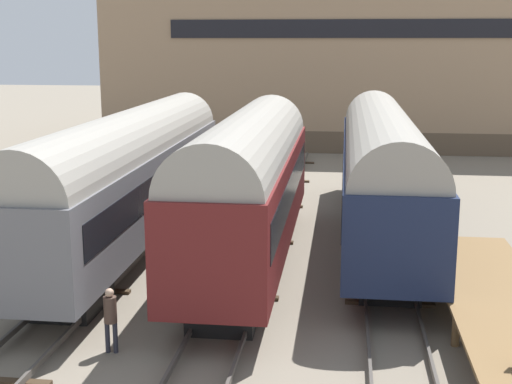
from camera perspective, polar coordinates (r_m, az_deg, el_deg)
The scene contains 10 objects.
ground_plane at distance 18.85m, azimuth -3.06°, elevation -11.67°, with size 200.00×200.00×0.00m, color slate.
track_left at distance 20.05m, azimuth -16.22°, elevation -10.21°, with size 2.60×60.00×0.26m.
track_middle at distance 18.79m, azimuth -3.07°, elevation -11.27°, with size 2.60×60.00×0.26m.
track_right at distance 18.59m, azimuth 11.22°, elevation -11.77°, with size 2.60×60.00×0.26m.
train_car_navy at distance 27.59m, azimuth 10.02°, elevation 2.15°, with size 2.94×18.90×5.10m.
train_car_maroon at distance 23.70m, azimuth -0.57°, elevation 0.97°, with size 2.92×15.02×5.29m.
train_car_grey at distance 26.24m, azimuth -10.02°, elevation 1.66°, with size 2.90×18.82×5.10m.
station_platform at distance 19.01m, azimuth 19.45°, elevation -9.22°, with size 2.74×13.86×0.98m.
person_worker at distance 18.05m, azimuth -11.57°, elevation -9.56°, with size 0.32×0.32×1.67m.
warehouse_building at distance 55.13m, azimuth 7.46°, elevation 11.94°, with size 34.17×14.07×15.07m.
Camera 1 is at (3.11, -16.97, 7.59)m, focal length 50.00 mm.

